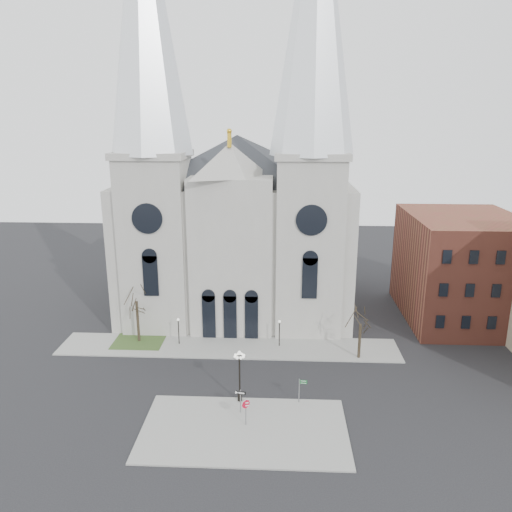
{
  "coord_description": "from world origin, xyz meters",
  "views": [
    {
      "loc": [
        5.84,
        -42.68,
        26.56
      ],
      "look_at": [
        3.41,
        8.0,
        12.19
      ],
      "focal_mm": 35.0,
      "sensor_mm": 36.0,
      "label": 1
    }
  ],
  "objects_px": {
    "stop_sign": "(246,407)",
    "street_name_sign": "(300,389)",
    "globe_lamp": "(240,370)",
    "one_way_sign": "(241,397)"
  },
  "relations": [
    {
      "from": "one_way_sign",
      "to": "stop_sign",
      "type": "bearing_deg",
      "value": -60.91
    },
    {
      "from": "globe_lamp",
      "to": "street_name_sign",
      "type": "bearing_deg",
      "value": -0.05
    },
    {
      "from": "stop_sign",
      "to": "street_name_sign",
      "type": "relative_size",
      "value": 1.03
    },
    {
      "from": "globe_lamp",
      "to": "street_name_sign",
      "type": "relative_size",
      "value": 2.13
    },
    {
      "from": "globe_lamp",
      "to": "one_way_sign",
      "type": "relative_size",
      "value": 2.24
    },
    {
      "from": "stop_sign",
      "to": "one_way_sign",
      "type": "relative_size",
      "value": 1.09
    },
    {
      "from": "stop_sign",
      "to": "street_name_sign",
      "type": "distance_m",
      "value": 6.25
    },
    {
      "from": "stop_sign",
      "to": "street_name_sign",
      "type": "height_order",
      "value": "stop_sign"
    },
    {
      "from": "street_name_sign",
      "to": "one_way_sign",
      "type": "bearing_deg",
      "value": -156.57
    },
    {
      "from": "street_name_sign",
      "to": "globe_lamp",
      "type": "bearing_deg",
      "value": -176.53
    }
  ]
}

